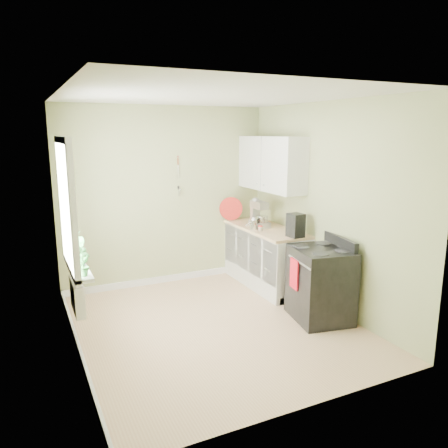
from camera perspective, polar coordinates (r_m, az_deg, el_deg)
name	(u,v)px	position (r m, az deg, el deg)	size (l,w,h in m)	color
floor	(215,327)	(5.46, -1.17, -13.25)	(3.20, 3.60, 0.02)	tan
ceiling	(214,95)	(4.96, -1.31, 16.53)	(3.20, 3.60, 0.02)	white
wall_back	(166,197)	(6.70, -7.64, 3.57)	(3.20, 0.02, 2.70)	tan
wall_left	(68,230)	(4.62, -19.74, -0.79)	(0.02, 3.60, 2.70)	tan
wall_right	(327,207)	(5.87, 13.25, 2.18)	(0.02, 3.60, 2.70)	tan
base_cabinets	(265,258)	(6.70, 5.44, -4.40)	(0.60, 1.60, 0.87)	white
countertop	(266,229)	(6.58, 5.44, -0.60)	(0.64, 1.60, 0.04)	#E7BF8D
upper_cabinets	(271,164)	(6.60, 6.18, 7.85)	(0.35, 1.40, 0.80)	white
window	(66,206)	(4.88, -19.97, 2.23)	(0.06, 1.14, 1.44)	white
window_sill	(77,266)	(5.04, -18.60, -5.23)	(0.18, 1.14, 0.04)	white
radiator	(77,297)	(5.09, -18.62, -8.97)	(0.12, 0.50, 0.35)	white
wall_utensils	(178,182)	(6.71, -5.98, 5.47)	(0.02, 0.14, 0.58)	#E7BF8D
stove	(320,284)	(5.61, 12.48, -7.60)	(0.78, 0.85, 1.04)	black
stand_mixer	(259,215)	(6.57, 4.60, 1.21)	(0.23, 0.37, 0.43)	#B2B2B7
kettle	(253,223)	(6.39, 3.86, 0.08)	(0.18, 0.11, 0.18)	silver
coffee_maker	(295,226)	(6.00, 9.32, -0.25)	(0.20, 0.22, 0.32)	black
red_tray	(231,209)	(7.05, 0.90, 2.01)	(0.37, 0.37, 0.02)	#AC211C
jar	(260,228)	(6.32, 4.78, -0.56)	(0.07, 0.07, 0.08)	tan
plant_a	(83,261)	(4.56, -17.92, -4.57)	(0.17, 0.12, 0.32)	#318136
plant_b	(78,252)	(4.93, -18.53, -3.45)	(0.18, 0.14, 0.32)	#318136
plant_c	(75,246)	(5.16, -18.88, -2.70)	(0.19, 0.19, 0.33)	#318136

